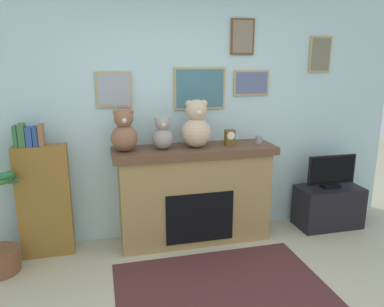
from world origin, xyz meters
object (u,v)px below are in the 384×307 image
candle_jar (259,140)px  mantel_clock (230,137)px  fireplace (194,193)px  television (332,172)px  tv_stand (328,206)px  teddy_bear_cream (163,134)px  teddy_bear_tan (196,126)px  teddy_bear_brown (124,132)px  bookshelf (44,197)px

candle_jar → mantel_clock: bearing=-179.8°
fireplace → television: 1.63m
tv_stand → teddy_bear_cream: (-1.95, 0.05, 0.96)m
fireplace → tv_stand: size_ratio=2.28×
fireplace → tv_stand: (1.62, -0.06, -0.29)m
teddy_bear_cream → candle_jar: bearing=0.0°
teddy_bear_tan → teddy_bear_brown: bearing=180.0°
teddy_bear_brown → teddy_bear_cream: bearing=0.0°
bookshelf → mantel_clock: bookshelf is taller
teddy_bear_cream → teddy_bear_tan: size_ratio=0.70×
bookshelf → candle_jar: (2.24, -0.05, 0.48)m
teddy_bear_brown → candle_jar: bearing=0.0°
mantel_clock → teddy_bear_brown: 1.10m
bookshelf → tv_stand: (3.14, -0.10, -0.37)m
television → candle_jar: 1.00m
fireplace → candle_jar: (0.72, -0.02, 0.56)m
fireplace → teddy_bear_tan: teddy_bear_tan is taller
fireplace → candle_jar: bearing=-1.4°
candle_jar → teddy_bear_tan: size_ratio=0.17×
teddy_bear_cream → teddy_bear_tan: teddy_bear_tan is taller
mantel_clock → tv_stand: bearing=-2.1°
candle_jar → teddy_bear_cream: (-1.05, -0.00, 0.11)m
candle_jar → fireplace: bearing=178.6°
tv_stand → mantel_clock: size_ratio=4.48×
candle_jar → teddy_bear_tan: (-0.70, -0.00, 0.18)m
candle_jar → teddy_bear_brown: teddy_bear_brown is taller
candle_jar → teddy_bear_tan: bearing=-179.9°
fireplace → mantel_clock: bearing=-2.8°
tv_stand → mantel_clock: mantel_clock is taller
fireplace → teddy_bear_cream: teddy_bear_cream is taller
fireplace → tv_stand: fireplace is taller
fireplace → mantel_clock: size_ratio=10.23×
tv_stand → teddy_bear_tan: teddy_bear_tan is taller
teddy_bear_cream → mantel_clock: bearing=-0.1°
tv_stand → teddy_bear_tan: size_ratio=1.51×
mantel_clock → teddy_bear_tan: (-0.37, 0.00, 0.14)m
television → teddy_bear_cream: size_ratio=1.72×
fireplace → teddy_bear_brown: 1.01m
candle_jar → mantel_clock: 0.34m
candle_jar → teddy_bear_cream: size_ratio=0.25×
tv_stand → candle_jar: candle_jar is taller
mantel_clock → bookshelf: bearing=178.4°
tv_stand → teddy_bear_cream: teddy_bear_cream is taller
tv_stand → mantel_clock: bearing=177.9°
teddy_bear_brown → fireplace: bearing=1.5°
candle_jar → tv_stand: bearing=-2.9°
television → teddy_bear_cream: 2.02m
fireplace → teddy_bear_tan: 0.74m
tv_stand → candle_jar: 1.24m
candle_jar → teddy_bear_tan: teddy_bear_tan is taller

